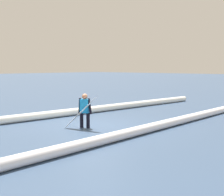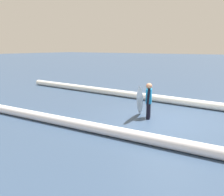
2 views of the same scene
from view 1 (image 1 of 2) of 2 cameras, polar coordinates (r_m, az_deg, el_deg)
name	(u,v)px [view 1 (image 1 of 2)]	position (r m, az deg, el deg)	size (l,w,h in m)	color
ground_plane	(94,125)	(13.57, -3.18, -4.70)	(173.63, 173.63, 0.00)	#314664
surfer	(85,109)	(12.92, -4.74, -1.89)	(0.31, 0.57, 1.34)	black
surfboard	(81,112)	(12.63, -5.38, -2.45)	(0.84, 1.36, 1.34)	white
wave_crest_foreground	(49,115)	(15.47, -10.92, -2.87)	(0.35, 0.35, 21.86)	white
wave_crest_midground	(156,126)	(12.46, 7.58, -4.90)	(0.33, 0.33, 23.57)	white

